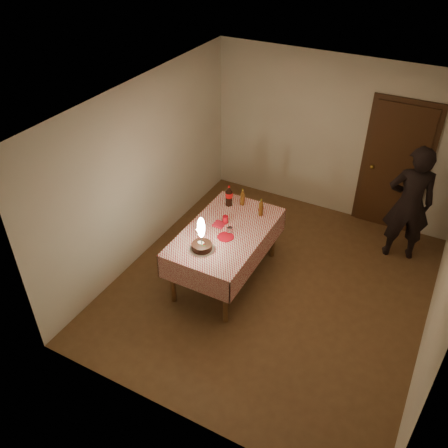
{
  "coord_description": "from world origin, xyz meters",
  "views": [
    {
      "loc": [
        1.69,
        -4.56,
        4.53
      ],
      "look_at": [
        -0.65,
        -0.17,
        0.95
      ],
      "focal_mm": 38.0,
      "sensor_mm": 36.0,
      "label": 1
    }
  ],
  "objects_px": {
    "birthday_cake": "(202,241)",
    "dining_table": "(226,237)",
    "red_plate": "(226,237)",
    "clear_cup": "(230,230)",
    "amber_bottle_left": "(242,197)",
    "photographer": "(409,204)",
    "amber_bottle_right": "(261,208)",
    "red_cup": "(225,219)",
    "cola_bottle": "(229,196)"
  },
  "relations": [
    {
      "from": "birthday_cake",
      "to": "dining_table",
      "type": "bearing_deg",
      "value": 80.12
    },
    {
      "from": "birthday_cake",
      "to": "red_plate",
      "type": "height_order",
      "value": "birthday_cake"
    },
    {
      "from": "clear_cup",
      "to": "amber_bottle_left",
      "type": "xyz_separation_m",
      "value": [
        -0.16,
        0.69,
        0.07
      ]
    },
    {
      "from": "red_plate",
      "to": "photographer",
      "type": "height_order",
      "value": "photographer"
    },
    {
      "from": "amber_bottle_left",
      "to": "amber_bottle_right",
      "type": "xyz_separation_m",
      "value": [
        0.34,
        -0.11,
        0.0
      ]
    },
    {
      "from": "birthday_cake",
      "to": "red_cup",
      "type": "distance_m",
      "value": 0.65
    },
    {
      "from": "red_plate",
      "to": "photographer",
      "type": "relative_size",
      "value": 0.12
    },
    {
      "from": "birthday_cake",
      "to": "clear_cup",
      "type": "relative_size",
      "value": 5.31
    },
    {
      "from": "red_cup",
      "to": "cola_bottle",
      "type": "distance_m",
      "value": 0.45
    },
    {
      "from": "birthday_cake",
      "to": "clear_cup",
      "type": "height_order",
      "value": "birthday_cake"
    },
    {
      "from": "red_plate",
      "to": "amber_bottle_right",
      "type": "height_order",
      "value": "amber_bottle_right"
    },
    {
      "from": "red_plate",
      "to": "amber_bottle_right",
      "type": "distance_m",
      "value": 0.72
    },
    {
      "from": "cola_bottle",
      "to": "amber_bottle_right",
      "type": "distance_m",
      "value": 0.5
    },
    {
      "from": "clear_cup",
      "to": "cola_bottle",
      "type": "bearing_deg",
      "value": 118.49
    },
    {
      "from": "amber_bottle_left",
      "to": "dining_table",
      "type": "bearing_deg",
      "value": -82.49
    },
    {
      "from": "birthday_cake",
      "to": "cola_bottle",
      "type": "bearing_deg",
      "value": 98.96
    },
    {
      "from": "red_cup",
      "to": "photographer",
      "type": "height_order",
      "value": "photographer"
    },
    {
      "from": "red_cup",
      "to": "amber_bottle_left",
      "type": "relative_size",
      "value": 0.39
    },
    {
      "from": "dining_table",
      "to": "photographer",
      "type": "distance_m",
      "value": 2.63
    },
    {
      "from": "clear_cup",
      "to": "photographer",
      "type": "distance_m",
      "value": 2.59
    },
    {
      "from": "red_plate",
      "to": "clear_cup",
      "type": "bearing_deg",
      "value": 86.29
    },
    {
      "from": "clear_cup",
      "to": "dining_table",
      "type": "bearing_deg",
      "value": 162.96
    },
    {
      "from": "red_cup",
      "to": "clear_cup",
      "type": "xyz_separation_m",
      "value": [
        0.16,
        -0.19,
        -0.01
      ]
    },
    {
      "from": "dining_table",
      "to": "photographer",
      "type": "relative_size",
      "value": 0.96
    },
    {
      "from": "clear_cup",
      "to": "amber_bottle_right",
      "type": "xyz_separation_m",
      "value": [
        0.18,
        0.58,
        0.07
      ]
    },
    {
      "from": "photographer",
      "to": "clear_cup",
      "type": "bearing_deg",
      "value": -139.21
    },
    {
      "from": "photographer",
      "to": "red_cup",
      "type": "bearing_deg",
      "value": -144.65
    },
    {
      "from": "cola_bottle",
      "to": "clear_cup",
      "type": "bearing_deg",
      "value": -61.51
    },
    {
      "from": "photographer",
      "to": "birthday_cake",
      "type": "bearing_deg",
      "value": -134.48
    },
    {
      "from": "dining_table",
      "to": "red_cup",
      "type": "xyz_separation_m",
      "value": [
        -0.09,
        0.16,
        0.16
      ]
    },
    {
      "from": "amber_bottle_right",
      "to": "cola_bottle",
      "type": "bearing_deg",
      "value": 178.71
    },
    {
      "from": "red_cup",
      "to": "amber_bottle_right",
      "type": "bearing_deg",
      "value": 48.87
    },
    {
      "from": "red_plate",
      "to": "amber_bottle_right",
      "type": "bearing_deg",
      "value": 74.58
    },
    {
      "from": "cola_bottle",
      "to": "amber_bottle_right",
      "type": "bearing_deg",
      "value": -1.29
    },
    {
      "from": "birthday_cake",
      "to": "photographer",
      "type": "distance_m",
      "value": 3.01
    },
    {
      "from": "red_cup",
      "to": "photographer",
      "type": "relative_size",
      "value": 0.06
    },
    {
      "from": "dining_table",
      "to": "clear_cup",
      "type": "height_order",
      "value": "clear_cup"
    },
    {
      "from": "red_plate",
      "to": "red_cup",
      "type": "distance_m",
      "value": 0.33
    },
    {
      "from": "birthday_cake",
      "to": "amber_bottle_right",
      "type": "relative_size",
      "value": 1.87
    },
    {
      "from": "red_cup",
      "to": "red_plate",
      "type": "bearing_deg",
      "value": -61.75
    },
    {
      "from": "birthday_cake",
      "to": "red_cup",
      "type": "xyz_separation_m",
      "value": [
        -0.01,
        0.65,
        -0.08
      ]
    },
    {
      "from": "clear_cup",
      "to": "amber_bottle_right",
      "type": "height_order",
      "value": "amber_bottle_right"
    },
    {
      "from": "birthday_cake",
      "to": "red_cup",
      "type": "bearing_deg",
      "value": 90.66
    },
    {
      "from": "birthday_cake",
      "to": "clear_cup",
      "type": "bearing_deg",
      "value": 71.49
    },
    {
      "from": "amber_bottle_left",
      "to": "photographer",
      "type": "relative_size",
      "value": 0.14
    },
    {
      "from": "birthday_cake",
      "to": "clear_cup",
      "type": "xyz_separation_m",
      "value": [
        0.15,
        0.46,
        -0.08
      ]
    },
    {
      "from": "birthday_cake",
      "to": "red_plate",
      "type": "distance_m",
      "value": 0.41
    },
    {
      "from": "birthday_cake",
      "to": "clear_cup",
      "type": "distance_m",
      "value": 0.49
    },
    {
      "from": "cola_bottle",
      "to": "amber_bottle_left",
      "type": "bearing_deg",
      "value": 32.7
    },
    {
      "from": "dining_table",
      "to": "amber_bottle_left",
      "type": "bearing_deg",
      "value": 97.51
    }
  ]
}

